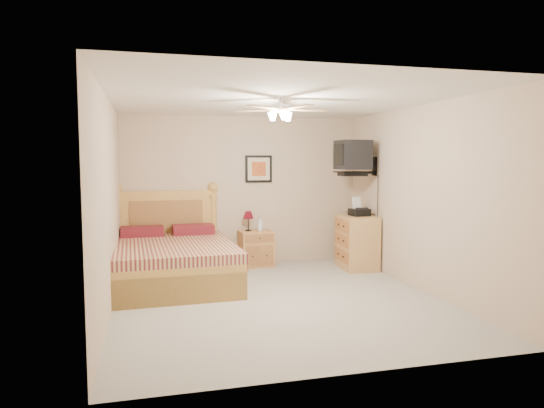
% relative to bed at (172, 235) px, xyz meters
% --- Properties ---
extents(floor, '(4.50, 4.50, 0.00)m').
position_rel_bed_xyz_m(floor, '(1.24, -1.12, -0.71)').
color(floor, '#9A958B').
rests_on(floor, ground).
extents(ceiling, '(4.00, 4.50, 0.04)m').
position_rel_bed_xyz_m(ceiling, '(1.24, -1.12, 1.79)').
color(ceiling, white).
rests_on(ceiling, ground).
extents(wall_back, '(4.00, 0.04, 2.50)m').
position_rel_bed_xyz_m(wall_back, '(1.24, 1.13, 0.54)').
color(wall_back, tan).
rests_on(wall_back, ground).
extents(wall_front, '(4.00, 0.04, 2.50)m').
position_rel_bed_xyz_m(wall_front, '(1.24, -3.37, 0.54)').
color(wall_front, tan).
rests_on(wall_front, ground).
extents(wall_left, '(0.04, 4.50, 2.50)m').
position_rel_bed_xyz_m(wall_left, '(-0.76, -1.12, 0.54)').
color(wall_left, tan).
rests_on(wall_left, ground).
extents(wall_right, '(0.04, 4.50, 2.50)m').
position_rel_bed_xyz_m(wall_right, '(3.24, -1.12, 0.54)').
color(wall_right, tan).
rests_on(wall_right, ground).
extents(bed, '(1.74, 2.24, 1.41)m').
position_rel_bed_xyz_m(bed, '(0.00, 0.00, 0.00)').
color(bed, '#AE7E39').
rests_on(bed, ground).
extents(nightstand, '(0.56, 0.43, 0.59)m').
position_rel_bed_xyz_m(nightstand, '(1.41, 0.88, -0.41)').
color(nightstand, '#A46539').
rests_on(nightstand, ground).
extents(table_lamp, '(0.18, 0.18, 0.33)m').
position_rel_bed_xyz_m(table_lamp, '(1.29, 0.93, 0.05)').
color(table_lamp, '#600B19').
rests_on(table_lamp, nightstand).
extents(lotion_bottle, '(0.11, 0.11, 0.26)m').
position_rel_bed_xyz_m(lotion_bottle, '(1.47, 0.85, 0.01)').
color(lotion_bottle, silver).
rests_on(lotion_bottle, nightstand).
extents(framed_picture, '(0.46, 0.04, 0.46)m').
position_rel_bed_xyz_m(framed_picture, '(1.51, 1.11, 0.91)').
color(framed_picture, black).
rests_on(framed_picture, wall_back).
extents(dresser, '(0.55, 0.77, 0.87)m').
position_rel_bed_xyz_m(dresser, '(2.97, 0.30, -0.27)').
color(dresser, '#A77846').
rests_on(dresser, ground).
extents(fax_machine, '(0.31, 0.33, 0.30)m').
position_rel_bed_xyz_m(fax_machine, '(2.98, 0.24, 0.32)').
color(fax_machine, black).
rests_on(fax_machine, dresser).
extents(magazine_lower, '(0.19, 0.25, 0.02)m').
position_rel_bed_xyz_m(magazine_lower, '(2.94, 0.59, 0.18)').
color(magazine_lower, beige).
rests_on(magazine_lower, dresser).
extents(magazine_upper, '(0.30, 0.32, 0.02)m').
position_rel_bed_xyz_m(magazine_upper, '(2.95, 0.60, 0.20)').
color(magazine_upper, gray).
rests_on(magazine_upper, magazine_lower).
extents(wall_tv, '(0.56, 0.46, 0.58)m').
position_rel_bed_xyz_m(wall_tv, '(2.99, 0.22, 1.10)').
color(wall_tv, black).
rests_on(wall_tv, wall_right).
extents(ceiling_fan, '(1.14, 1.14, 0.28)m').
position_rel_bed_xyz_m(ceiling_fan, '(1.24, -1.32, 1.65)').
color(ceiling_fan, white).
rests_on(ceiling_fan, ceiling).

